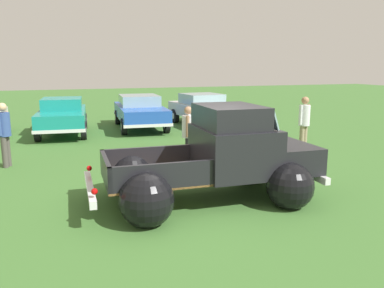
% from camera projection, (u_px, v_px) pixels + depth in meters
% --- Properties ---
extents(ground_plane, '(80.00, 80.00, 0.00)m').
position_uv_depth(ground_plane, '(203.00, 200.00, 8.07)').
color(ground_plane, '#3D6B2D').
extents(vintage_pickup_truck, '(4.69, 2.91, 1.96)m').
position_uv_depth(vintage_pickup_truck, '(222.00, 162.00, 8.03)').
color(vintage_pickup_truck, black).
rests_on(vintage_pickup_truck, ground).
extents(show_car_1, '(2.17, 4.32, 1.43)m').
position_uv_depth(show_car_1, '(63.00, 115.00, 15.56)').
color(show_car_1, black).
rests_on(show_car_1, ground).
extents(show_car_2, '(2.25, 4.79, 1.43)m').
position_uv_depth(show_car_2, '(140.00, 110.00, 17.09)').
color(show_car_2, black).
rests_on(show_car_2, ground).
extents(show_car_3, '(2.21, 4.26, 1.43)m').
position_uv_depth(show_car_3, '(203.00, 108.00, 17.93)').
color(show_car_3, black).
rests_on(show_car_3, ground).
extents(spectator_0, '(0.44, 0.53, 1.74)m').
position_uv_depth(spectator_0, '(4.00, 131.00, 10.49)').
color(spectator_0, '#4C4742').
rests_on(spectator_0, ground).
extents(spectator_1, '(0.52, 0.45, 1.75)m').
position_uv_depth(spectator_1, '(304.00, 121.00, 12.28)').
color(spectator_1, gray).
rests_on(spectator_1, ground).
extents(spectator_2, '(0.45, 0.52, 1.63)m').
position_uv_depth(spectator_2, '(188.00, 132.00, 10.63)').
color(spectator_2, black).
rests_on(spectator_2, ground).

